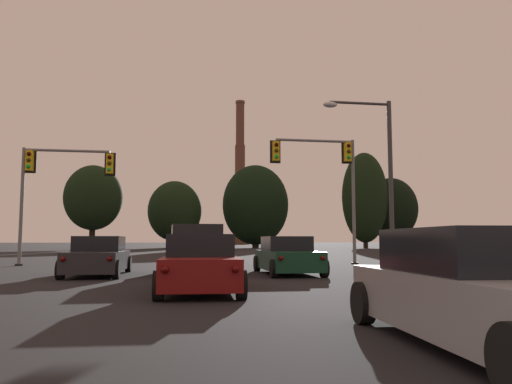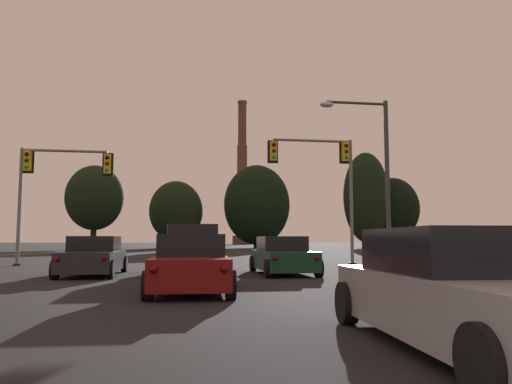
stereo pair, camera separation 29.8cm
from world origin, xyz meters
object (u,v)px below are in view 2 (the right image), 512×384
Objects in this scene: sedan_center_lane_second at (192,264)px; suv_center_lane_front at (191,250)px; smokestack at (242,187)px; sedan_right_lane_third at (463,292)px; sedan_right_lane_front at (282,256)px; traffic_light_overhead_right at (325,169)px; sedan_left_lane_front at (94,257)px; traffic_light_overhead_left at (52,176)px; street_lamp at (376,163)px.

suv_center_lane_front reaches higher than sedan_center_lane_second.
sedan_center_lane_second is 142.30m from smokestack.
sedan_right_lane_third is 1.01× the size of sedan_right_lane_front.
smokestack is at bearing 80.57° from suv_center_lane_front.
traffic_light_overhead_right is (3.87, 7.19, 4.48)m from sedan_right_lane_front.
smokestack is (18.34, 133.80, 16.83)m from suv_center_lane_front.
suv_center_lane_front is (3.53, -0.05, 0.23)m from sedan_left_lane_front.
traffic_light_overhead_left is at bearing 142.55° from sedan_right_lane_front.
smokestack reaches higher than sedan_right_lane_front.
smokestack reaches higher than sedan_center_lane_second.
sedan_left_lane_front is at bearing 120.91° from sedan_center_lane_second.
sedan_center_lane_second is at bearing 115.44° from sedan_right_lane_third.
smokestack reaches higher than traffic_light_overhead_right.
smokestack is (10.19, 131.99, 13.02)m from street_lamp.
sedan_center_lane_second is at bearing -97.50° from smokestack.
suv_center_lane_front is 9.18m from street_lamp.
sedan_left_lane_front is 13.60m from traffic_light_overhead_right.
sedan_right_lane_front is at bearing 61.55° from sedan_center_lane_second.
sedan_right_lane_front is 6.54m from street_lamp.
sedan_left_lane_front is 0.78× the size of traffic_light_overhead_left.
sedan_right_lane_third is at bearing -79.37° from suv_center_lane_front.
traffic_light_overhead_right is 0.90× the size of street_lamp.
traffic_light_overhead_right is at bearing 41.62° from suv_center_lane_front.
sedan_right_lane_front is 0.95× the size of suv_center_lane_front.
sedan_right_lane_front is (0.53, 13.22, 0.00)m from sedan_right_lane_third.
suv_center_lane_front is 10.93m from traffic_light_overhead_right.
street_lamp is at bearing 24.55° from sedan_right_lane_front.
suv_center_lane_front is 0.11× the size of smokestack.
sedan_left_lane_front is 7.01m from sedan_right_lane_front.
sedan_center_lane_second is at bearing -120.59° from sedan_right_lane_front.
sedan_right_lane_third is 7.86m from sedan_center_lane_second.
traffic_light_overhead_left is 16.36m from street_lamp.
sedan_center_lane_second and sedan_right_lane_front have the same top height.
traffic_light_overhead_left is (-7.06, 7.85, 3.69)m from suv_center_lane_front.
sedan_right_lane_third is 1.00× the size of sedan_center_lane_second.
street_lamp reaches higher than traffic_light_overhead_right.
street_lamp is (0.81, -5.09, -0.44)m from traffic_light_overhead_right.
sedan_center_lane_second is at bearing -63.80° from traffic_light_overhead_left.
sedan_right_lane_third is 23.91m from traffic_light_overhead_left.
sedan_center_lane_second is 15.77m from traffic_light_overhead_right.
traffic_light_overhead_right is 128.00m from smokestack.
traffic_light_overhead_left is at bearing 118.65° from sedan_center_lane_second.
street_lamp is (8.26, 8.08, 4.04)m from sedan_center_lane_second.
sedan_left_lane_front is at bearing 118.16° from sedan_right_lane_third.
sedan_right_lane_third is 149.10m from smokestack.
sedan_left_lane_front is 0.10× the size of smokestack.
sedan_right_lane_third is 13.83m from suv_center_lane_front.
sedan_right_lane_third is at bearing -102.17° from traffic_light_overhead_right.
street_lamp is at bearing 46.83° from sedan_center_lane_second.
street_lamp is 133.02m from smokestack.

